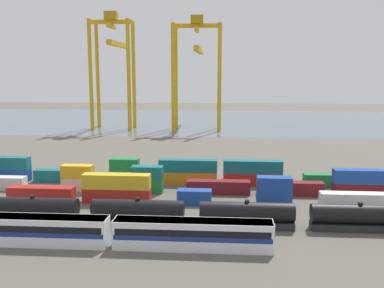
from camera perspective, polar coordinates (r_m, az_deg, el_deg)
ground_plane at (r=119.90m, az=-4.84°, el=-1.75°), size 420.00×420.00×0.00m
harbour_water at (r=211.05m, az=-0.91°, el=3.12°), size 400.00×110.00×0.01m
passenger_train at (r=63.92m, az=-20.29°, el=-10.38°), size 65.02×3.14×3.90m
freight_tank_row at (r=66.65m, az=-0.01°, el=-9.07°), size 63.63×2.83×4.29m
shipping_container_2 at (r=84.07m, az=-19.13°, el=-6.18°), size 12.10×2.44×2.60m
shipping_container_3 at (r=79.66m, az=-9.81°, el=-6.64°), size 12.10×2.44×2.60m
shipping_container_4 at (r=78.99m, az=-9.87°, el=-4.83°), size 12.10×2.44×2.60m
shipping_container_5 at (r=77.54m, az=0.31°, el=-6.95°), size 6.04×2.44×2.60m
shipping_container_6 at (r=77.89m, az=10.68°, el=-7.04°), size 6.04×2.44×2.60m
shipping_container_7 at (r=77.20m, az=10.74°, el=-5.19°), size 6.04×2.44×2.60m
shipping_container_8 at (r=80.69m, az=20.63°, el=-6.91°), size 12.10×2.44×2.60m
shipping_container_11 at (r=94.09m, az=-22.70°, el=-4.75°), size 6.04×2.44×2.60m
shipping_container_12 at (r=88.76m, az=-14.70°, el=-5.15°), size 6.04×2.44×2.60m
shipping_container_13 at (r=88.16m, az=-14.77°, el=-3.51°), size 6.04×2.44×2.60m
shipping_container_14 at (r=85.35m, az=-5.87°, el=-5.46°), size 6.04×2.44×2.60m
shipping_container_15 at (r=84.73m, az=-5.90°, el=-3.76°), size 6.04×2.44×2.60m
shipping_container_16 at (r=84.09m, az=3.47°, el=-5.66°), size 12.10×2.44×2.60m
shipping_container_17 at (r=85.08m, az=12.84°, el=-5.70°), size 12.10×2.44×2.60m
shipping_container_18 at (r=88.23m, az=21.77°, el=-5.61°), size 12.10×2.44×2.60m
shipping_container_19 at (r=87.63m, az=21.87°, el=-3.96°), size 12.10×2.44×2.60m
shipping_container_20 at (r=102.49m, az=-23.58°, el=-3.69°), size 12.10×2.44×2.60m
shipping_container_21 at (r=101.97m, az=-23.67°, el=-2.27°), size 12.10×2.44×2.60m
shipping_container_22 at (r=97.02m, az=-16.54°, el=-3.99°), size 12.10×2.44×2.60m
shipping_container_23 at (r=93.16m, az=-8.79°, el=-4.26°), size 6.04×2.44×2.60m
shipping_container_24 at (r=92.59m, az=-8.83°, el=-2.69°), size 6.04×2.44×2.60m
shipping_container_25 at (r=91.13m, az=-0.53°, el=-4.45°), size 12.10×2.44×2.60m
shipping_container_26 at (r=90.55m, az=-0.53°, el=-2.86°), size 12.10×2.44×2.60m
shipping_container_27 at (r=91.05m, az=7.93°, el=-4.56°), size 12.10×2.44×2.60m
shipping_container_28 at (r=90.46m, az=7.97°, el=-2.96°), size 12.10×2.44×2.60m
shipping_container_29 at (r=92.91m, az=16.22°, el=-4.57°), size 6.04×2.44×2.60m
gantry_crane_west at (r=183.07m, az=-10.21°, el=10.92°), size 16.81×34.24×46.71m
gantry_crane_central at (r=178.83m, az=0.73°, el=10.83°), size 19.58×40.76×44.98m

